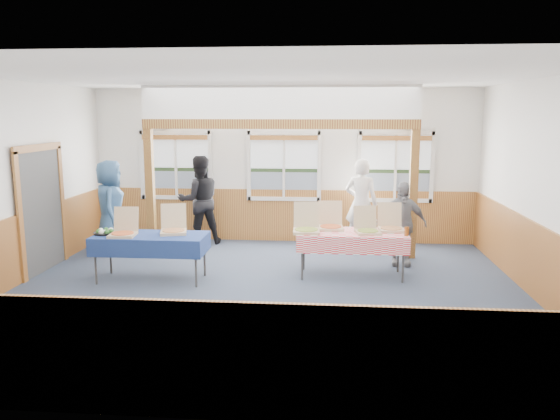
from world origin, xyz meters
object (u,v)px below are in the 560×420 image
Objects in this scene: table_right at (352,235)px; person_grey at (401,224)px; woman_black at (199,200)px; woman_white at (361,204)px; man_blue at (110,206)px; table_left at (150,238)px.

person_grey is at bearing 48.48° from table_right.
table_right is 1.03× the size of woman_black.
man_blue is at bearing 25.07° from woman_white.
table_left is at bearing 52.08° from woman_white.
man_blue is at bearing 144.06° from table_left.
woman_white is at bearing -99.42° from man_blue.
woman_black is at bearing 101.72° from table_left.
man_blue reaches higher than table_left.
woman_white is 0.98× the size of woman_black.
table_right is 4.80m from man_blue.
table_left is at bearing -162.83° from table_right.
table_right is at bearing 25.20° from table_left.
man_blue is 5.56m from person_grey.
table_left is 2.57m from woman_black.
woman_white is at bearing 119.82° from person_grey.
woman_black reaches higher than table_right.
man_blue is (-1.58, -0.78, -0.02)m from woman_black.
woman_black is 1.76m from man_blue.
man_blue is (-4.63, 1.27, 0.20)m from table_right.
person_grey is (0.64, -1.19, -0.15)m from woman_white.
man_blue is at bearing 176.42° from person_grey.
table_left is 2.26m from man_blue.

